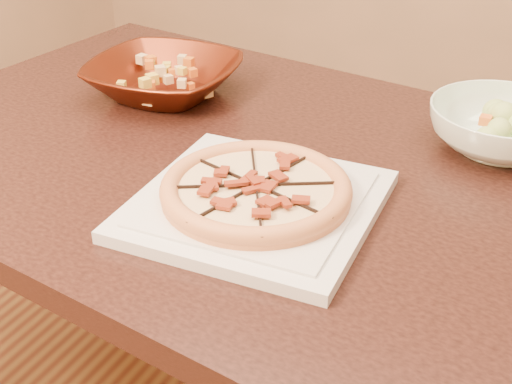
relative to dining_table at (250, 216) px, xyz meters
The scene contains 7 objects.
dining_table is the anchor object (origin of this frame).
plate 0.21m from the dining_table, 59.29° to the right, with size 0.33×0.33×0.02m.
pizza 0.22m from the dining_table, 59.30° to the right, with size 0.26×0.26×0.03m.
bronze_bowl 0.33m from the dining_table, 150.33° to the left, with size 0.27×0.27×0.07m, color #622412.
mixed_dish 0.35m from the dining_table, 150.49° to the left, with size 0.13×0.13×0.03m.
salad_bowl 0.43m from the dining_table, 30.22° to the left, with size 0.23×0.23×0.07m, color white.
salad 0.45m from the dining_table, 30.37° to the left, with size 0.10×0.11×0.04m.
Camera 1 is at (0.36, -0.97, 1.27)m, focal length 50.00 mm.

